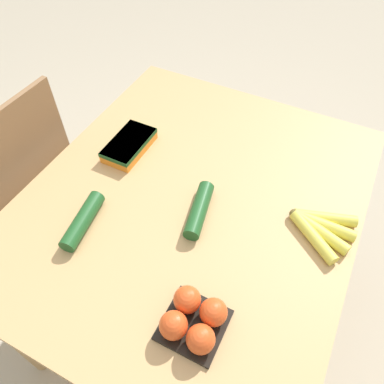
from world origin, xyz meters
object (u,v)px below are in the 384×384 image
at_px(tomato_pack, 194,320).
at_px(carrot_bag, 129,144).
at_px(banana_bunch, 320,227).
at_px(cucumber_far, 83,221).
at_px(cucumber_near, 199,210).
at_px(chair, 25,193).

distance_m(tomato_pack, carrot_bag, 0.66).
bearing_deg(banana_bunch, cucumber_far, 114.98).
bearing_deg(carrot_bag, banana_bunch, -93.51).
height_order(carrot_bag, cucumber_near, cucumber_near).
distance_m(chair, carrot_bag, 0.56).
bearing_deg(chair, tomato_pack, 74.98).
xyz_separation_m(tomato_pack, carrot_bag, (0.45, 0.48, -0.01)).
height_order(chair, cucumber_near, chair).
xyz_separation_m(banana_bunch, tomato_pack, (-0.41, 0.20, 0.02)).
distance_m(banana_bunch, cucumber_far, 0.69).
bearing_deg(cucumber_far, banana_bunch, -65.02).
xyz_separation_m(tomato_pack, cucumber_far, (0.12, 0.42, -0.01)).
xyz_separation_m(chair, carrot_bag, (0.18, -0.43, 0.30)).
bearing_deg(cucumber_near, chair, 92.85).
relative_size(cucumber_near, cucumber_far, 1.00).
relative_size(chair, banana_bunch, 4.97).
relative_size(carrot_bag, cucumber_far, 1.00).
relative_size(tomato_pack, cucumber_near, 0.76).
bearing_deg(chair, carrot_bag, 114.46).
distance_m(tomato_pack, cucumber_near, 0.34).
bearing_deg(cucumber_far, carrot_bag, 9.30).
distance_m(carrot_bag, cucumber_near, 0.37).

